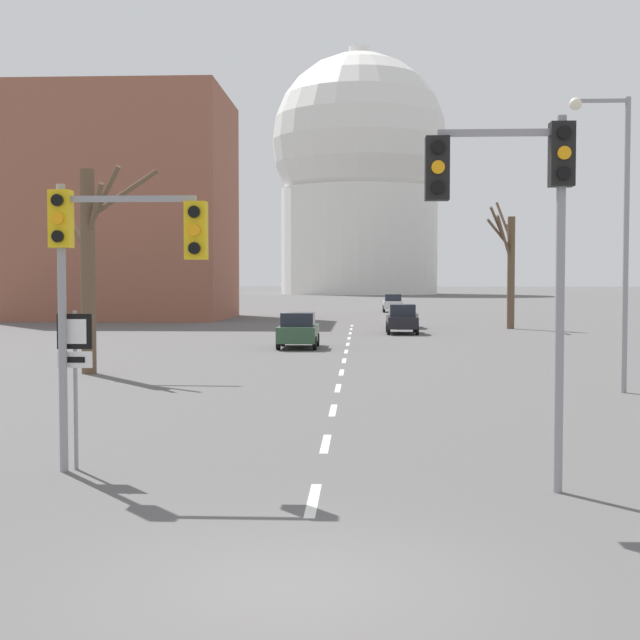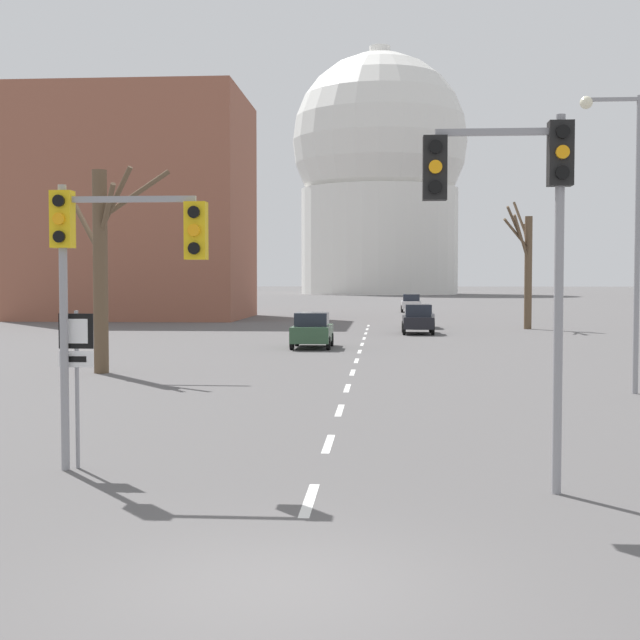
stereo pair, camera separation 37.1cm
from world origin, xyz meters
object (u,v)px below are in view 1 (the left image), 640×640
street_lamp_right (616,214)px  sedan_near_right (298,330)px  sedan_mid_centre (403,316)px  sedan_far_left (402,319)px  traffic_signal_near_left (109,253)px  traffic_signal_near_right (519,208)px  route_sign_post (75,361)px  sedan_near_left (393,303)px

street_lamp_right → sedan_near_right: 19.60m
street_lamp_right → sedan_near_right: bearing=122.3°
sedan_mid_centre → sedan_far_left: 6.56m
street_lamp_right → sedan_near_right: size_ratio=2.16×
traffic_signal_near_left → sedan_far_left: 39.30m
street_lamp_right → sedan_mid_centre: (-4.46, 34.11, -4.29)m
sedan_near_right → traffic_signal_near_right: bearing=-79.2°
traffic_signal_near_left → sedan_far_left: size_ratio=1.19×
sedan_far_left → traffic_signal_near_right: bearing=-90.0°
sedan_far_left → street_lamp_right: bearing=-80.1°
street_lamp_right → sedan_mid_centre: size_ratio=2.16×
traffic_signal_near_left → street_lamp_right: size_ratio=0.58×
street_lamp_right → sedan_mid_centre: 34.67m
traffic_signal_near_left → sedan_far_left: (6.61, 38.64, -2.80)m
route_sign_post → street_lamp_right: bearing=42.1°
traffic_signal_near_right → sedan_near_left: (0.68, 74.87, -3.43)m
sedan_far_left → sedan_near_left: bearing=88.9°
sedan_near_left → sedan_mid_centre: sedan_near_left is taller
route_sign_post → sedan_near_left: route_sign_post is taller
sedan_mid_centre → sedan_far_left: sedan_far_left is taller
sedan_near_left → street_lamp_right: bearing=-86.2°
traffic_signal_near_left → route_sign_post: (-0.64, 0.14, -1.82)m
traffic_signal_near_right → sedan_near_right: (-5.38, 28.35, -3.49)m
route_sign_post → sedan_near_right: route_sign_post is taller
traffic_signal_near_left → sedan_near_right: 27.42m
sedan_near_left → sedan_far_left: size_ratio=0.97×
sedan_near_right → street_lamp_right: bearing=-57.7°
traffic_signal_near_left → traffic_signal_near_right: 6.71m
sedan_near_left → sedan_far_left: (-0.66, -35.13, -0.02)m
route_sign_post → sedan_mid_centre: size_ratio=0.70×
street_lamp_right → sedan_near_left: size_ratio=2.13×
traffic_signal_near_right → sedan_far_left: (0.02, 39.74, -3.44)m
traffic_signal_near_right → sedan_near_right: 29.07m
traffic_signal_near_left → sedan_near_left: (7.28, 73.77, -2.78)m
route_sign_post → sedan_near_left: bearing=83.9°
sedan_near_left → sedan_far_left: sedan_near_left is taller
traffic_signal_near_left → traffic_signal_near_right: size_ratio=0.85×
traffic_signal_near_right → street_lamp_right: size_ratio=0.68×
route_sign_post → sedan_near_left: (7.92, 73.63, -0.96)m
traffic_signal_near_right → sedan_mid_centre: size_ratio=1.47×
traffic_signal_near_right → sedan_near_left: traffic_signal_near_right is taller
sedan_near_left → sedan_near_right: bearing=-97.4°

